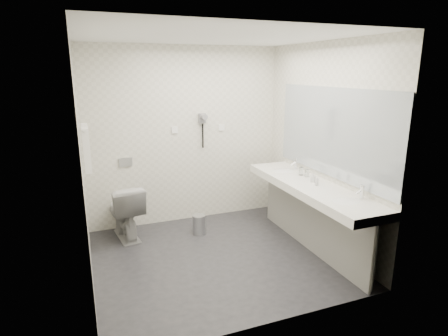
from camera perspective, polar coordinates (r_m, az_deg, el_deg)
name	(u,v)px	position (r m, az deg, el deg)	size (l,w,h in m)	color
floor	(217,257)	(4.59, -1.10, -13.42)	(2.80, 2.80, 0.00)	#29282D
ceiling	(216,36)	(4.06, -1.28, 19.46)	(2.80, 2.80, 0.00)	white
wall_back	(185,136)	(5.37, -5.96, 4.83)	(2.80, 2.80, 0.00)	silver
wall_front	(272,188)	(3.00, 7.35, -3.11)	(2.80, 2.80, 0.00)	silver
wall_left	(82,166)	(3.91, -20.83, 0.24)	(2.60, 2.60, 0.00)	silver
wall_right	(322,146)	(4.80, 14.75, 3.25)	(2.60, 2.60, 0.00)	silver
vanity_counter	(310,188)	(4.60, 13.04, -2.94)	(0.55, 2.20, 0.10)	white
vanity_panel	(310,220)	(4.75, 13.00, -7.79)	(0.03, 2.15, 0.75)	gray
vanity_post_near	(373,258)	(4.04, 21.78, -12.68)	(0.06, 0.06, 0.75)	silver
vanity_post_far	(272,195)	(5.60, 7.32, -4.06)	(0.06, 0.06, 0.75)	silver
mirror	(332,133)	(4.60, 16.20, 5.20)	(0.02, 2.20, 1.05)	#B2BCC6
basin_near	(346,202)	(4.09, 18.14, -4.97)	(0.40, 0.31, 0.05)	white
basin_far	(283,172)	(5.11, 9.01, -0.54)	(0.40, 0.31, 0.05)	white
faucet_near	(362,192)	(4.19, 20.32, -3.42)	(0.04, 0.04, 0.15)	silver
faucet_far	(296,164)	(5.19, 10.92, 0.63)	(0.04, 0.04, 0.15)	silver
soap_bottle_a	(313,178)	(4.64, 13.43, -1.45)	(0.05, 0.05, 0.11)	beige
soap_bottle_c	(317,181)	(4.51, 13.98, -1.92)	(0.04, 0.04, 0.11)	beige
glass_left	(307,173)	(4.85, 12.54, -0.74)	(0.05, 0.05, 0.10)	silver
glass_right	(301,171)	(4.92, 11.69, -0.47)	(0.06, 0.06, 0.10)	silver
toilet	(125,211)	(5.12, -14.88, -6.34)	(0.41, 0.72, 0.73)	white
flush_plate	(126,162)	(5.26, -14.79, 0.87)	(0.18, 0.02, 0.12)	#B2B5BA
pedal_bin	(199,225)	(5.15, -3.84, -8.64)	(0.18, 0.18, 0.25)	#B2B5BA
bin_lid	(199,216)	(5.10, -3.87, -7.28)	(0.18, 0.18, 0.01)	#B2B5BA
towel_rail	(83,128)	(4.40, -20.65, 5.76)	(0.02, 0.02, 0.62)	silver
towel_near	(87,150)	(4.30, -20.22, 2.62)	(0.07, 0.24, 0.48)	white
towel_far	(86,145)	(4.57, -20.32, 3.29)	(0.07, 0.24, 0.48)	white
dryer_cradle	(202,118)	(5.37, -3.35, 7.59)	(0.10, 0.04, 0.14)	gray
dryer_barrel	(204,117)	(5.30, -3.12, 7.82)	(0.08, 0.08, 0.14)	gray
dryer_cord	(203,136)	(5.39, -3.26, 4.93)	(0.02, 0.02, 0.35)	black
switch_plate_a	(175,130)	(5.30, -7.52, 5.75)	(0.09, 0.02, 0.09)	white
switch_plate_b	(221,127)	(5.51, -0.40, 6.21)	(0.09, 0.02, 0.09)	white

